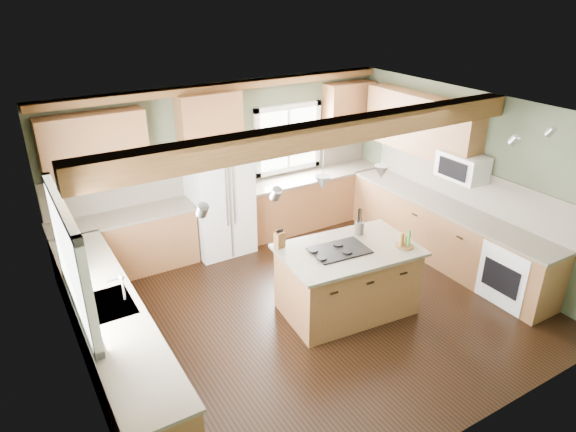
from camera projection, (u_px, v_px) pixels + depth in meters
floor at (309, 308)px, 6.87m from camera, size 5.60×5.60×0.00m
ceiling at (313, 116)px, 5.78m from camera, size 5.60×5.60×0.00m
wall_back at (226, 164)px, 8.27m from camera, size 5.60×0.00×5.60m
wall_left at (72, 284)px, 5.02m from camera, size 0.00×5.00×5.00m
wall_right at (468, 179)px, 7.64m from camera, size 0.00×5.00×5.00m
ceiling_beam at (327, 133)px, 5.62m from camera, size 5.55×0.26×0.26m
soffit_trim at (224, 87)px, 7.67m from camera, size 5.55×0.20×0.10m
backsplash_back at (226, 169)px, 8.30m from camera, size 5.58×0.03×0.58m
backsplash_right at (464, 184)px, 7.71m from camera, size 0.03×3.70×0.58m
base_cab_back_left at (126, 245)px, 7.56m from camera, size 2.02×0.60×0.88m
counter_back_left at (122, 217)px, 7.37m from camera, size 2.06×0.64×0.04m
base_cab_back_right at (312, 200)px, 9.10m from camera, size 2.62×0.60×0.88m
counter_back_right at (312, 176)px, 8.90m from camera, size 2.66×0.64×0.04m
base_cab_left at (114, 341)px, 5.56m from camera, size 0.60×3.70×0.88m
counter_left at (108, 306)px, 5.37m from camera, size 0.64×3.74×0.04m
base_cab_right at (444, 234)px, 7.90m from camera, size 0.60×3.70×0.88m
counter_right at (447, 206)px, 7.70m from camera, size 0.64×3.74×0.04m
upper_cab_back_left at (94, 146)px, 6.93m from camera, size 1.40×0.35×0.90m
upper_cab_over_fridge at (209, 116)px, 7.64m from camera, size 0.96×0.35×0.70m
upper_cab_right at (421, 124)px, 7.98m from camera, size 0.35×2.20×0.90m
upper_cab_back_corner at (348, 109)px, 8.94m from camera, size 0.90×0.35×0.90m
window_left at (69, 259)px, 4.96m from camera, size 0.04×1.60×1.05m
window_back at (287, 138)px, 8.69m from camera, size 1.10×0.04×1.00m
sink at (108, 305)px, 5.36m from camera, size 0.50×0.65×0.03m
faucet at (123, 289)px, 5.39m from camera, size 0.02×0.02×0.28m
dishwasher at (152, 422)px, 4.56m from camera, size 0.60×0.60×0.84m
oven at (516, 272)px, 6.89m from camera, size 0.60×0.72×0.84m
microwave at (463, 166)px, 7.39m from camera, size 0.40×0.70×0.38m
pendant_left at (323, 183)px, 5.90m from camera, size 0.18×0.18×0.16m
pendant_right at (381, 172)px, 6.22m from camera, size 0.18×0.18×0.16m
refrigerator at (220, 198)px, 8.00m from camera, size 0.90×0.74×1.80m
island at (347, 281)px, 6.66m from camera, size 1.71×1.14×0.88m
island_top at (349, 250)px, 6.47m from camera, size 1.83×1.26×0.04m
cooktop at (340, 250)px, 6.40m from camera, size 0.75×0.53×0.02m
knife_block at (280, 240)px, 6.45m from camera, size 0.14×0.11×0.21m
utensil_crock at (359, 228)px, 6.81m from camera, size 0.13×0.13×0.16m
bottle_tray at (406, 239)px, 6.46m from camera, size 0.26×0.26×0.21m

